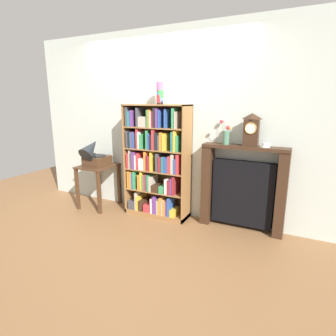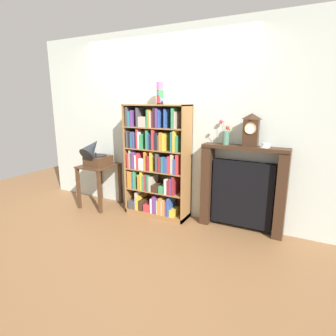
% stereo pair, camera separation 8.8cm
% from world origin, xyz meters
% --- Properties ---
extents(ground_plane, '(7.64, 6.40, 0.02)m').
position_xyz_m(ground_plane, '(0.00, 0.00, -0.01)').
color(ground_plane, brown).
extents(wall_back, '(4.64, 0.08, 2.60)m').
position_xyz_m(wall_back, '(0.11, 0.35, 1.30)').
color(wall_back, beige).
rests_on(wall_back, ground).
extents(bookshelf, '(0.93, 0.33, 1.59)m').
position_xyz_m(bookshelf, '(-0.03, 0.13, 0.75)').
color(bookshelf, olive).
rests_on(bookshelf, ground).
extents(cup_stack, '(0.09, 0.09, 0.29)m').
position_xyz_m(cup_stack, '(0.06, 0.12, 1.73)').
color(cup_stack, black).
rests_on(cup_stack, bookshelf).
extents(side_table_left, '(0.48, 0.56, 0.66)m').
position_xyz_m(side_table_left, '(-0.99, 0.03, 0.50)').
color(side_table_left, '#472D1C').
rests_on(side_table_left, ground).
extents(gramophone, '(0.31, 0.49, 0.47)m').
position_xyz_m(gramophone, '(-0.99, -0.03, 0.84)').
color(gramophone, '#472D1C').
rests_on(gramophone, side_table_left).
extents(fireplace_mantel, '(1.05, 0.20, 1.10)m').
position_xyz_m(fireplace_mantel, '(1.20, 0.22, 0.54)').
color(fireplace_mantel, '#382316').
rests_on(fireplace_mantel, ground).
extents(mantel_clock, '(0.18, 0.12, 0.39)m').
position_xyz_m(mantel_clock, '(1.26, 0.21, 1.30)').
color(mantel_clock, '#382316').
rests_on(mantel_clock, fireplace_mantel).
extents(flower_vase, '(0.13, 0.15, 0.33)m').
position_xyz_m(flower_vase, '(0.95, 0.21, 1.23)').
color(flower_vase, '#4C7A60').
rests_on(flower_vase, fireplace_mantel).
extents(teacup_with_saucer, '(0.12, 0.11, 0.05)m').
position_xyz_m(teacup_with_saucer, '(1.43, 0.21, 1.12)').
color(teacup_with_saucer, white).
rests_on(teacup_with_saucer, fireplace_mantel).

